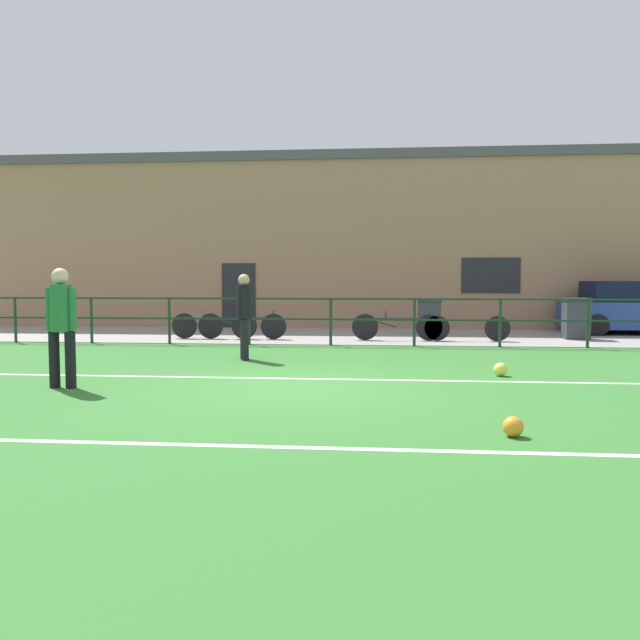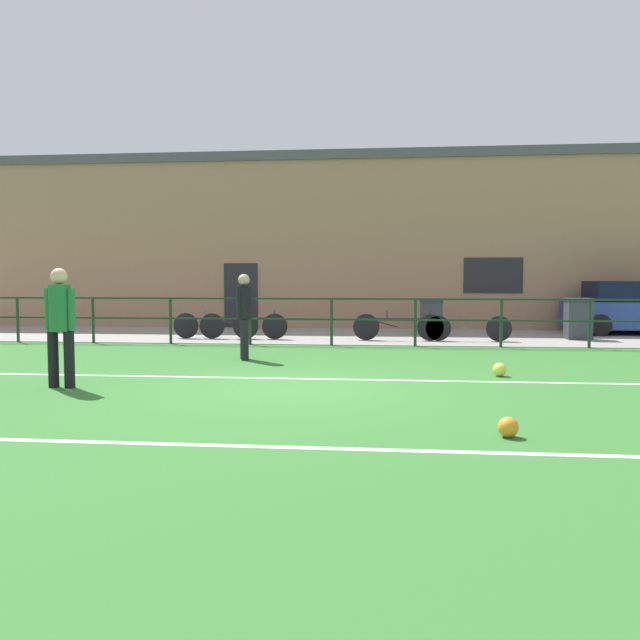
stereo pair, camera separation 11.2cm
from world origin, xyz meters
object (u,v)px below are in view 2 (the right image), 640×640
object	(u,v)px
player_goalkeeper	(244,311)
bicycle_parked_2	(215,325)
soccer_ball_spare	(508,427)
trash_bin_0	(578,318)
player_striker	(60,320)
parked_car_red	(638,309)
bicycle_parked_1	(468,328)
bicycle_parked_3	(398,327)
trash_bin_1	(431,317)
bicycle_parked_0	(243,326)
soccer_ball_match	(500,370)

from	to	relation	value
player_goalkeeper	bicycle_parked_2	world-z (taller)	player_goalkeeper
soccer_ball_spare	trash_bin_0	distance (m)	11.25
player_goalkeeper	soccer_ball_spare	bearing A→B (deg)	-162.22
player_goalkeeper	trash_bin_0	size ratio (longest dim) A/B	1.58
player_goalkeeper	bicycle_parked_2	bearing A→B (deg)	5.51
player_striker	parked_car_red	bearing A→B (deg)	-134.82
player_goalkeeper	trash_bin_0	world-z (taller)	player_goalkeeper
bicycle_parked_1	soccer_ball_spare	bearing A→B (deg)	-95.10
player_goalkeeper	bicycle_parked_3	bearing A→B (deg)	-55.38
player_striker	trash_bin_1	size ratio (longest dim) A/B	1.80
bicycle_parked_3	trash_bin_0	distance (m)	4.79
player_goalkeeper	bicycle_parked_0	size ratio (longest dim) A/B	0.72
soccer_ball_spare	trash_bin_0	xyz separation A→B (m)	(3.81, 10.58, 0.46)
soccer_ball_match	bicycle_parked_0	size ratio (longest dim) A/B	0.10
bicycle_parked_2	bicycle_parked_3	xyz separation A→B (m)	(4.81, 0.00, 0.00)
soccer_ball_match	parked_car_red	size ratio (longest dim) A/B	0.06
soccer_ball_match	trash_bin_1	distance (m)	7.44
bicycle_parked_0	bicycle_parked_3	distance (m)	4.06
player_striker	trash_bin_0	size ratio (longest dim) A/B	1.64
soccer_ball_match	parked_car_red	distance (m)	9.96
player_goalkeeper	player_striker	size ratio (longest dim) A/B	0.96
parked_car_red	bicycle_parked_1	distance (m)	5.82
bicycle_parked_0	trash_bin_0	size ratio (longest dim) A/B	2.18
soccer_ball_match	soccer_ball_spare	size ratio (longest dim) A/B	1.07
player_goalkeeper	soccer_ball_match	bearing A→B (deg)	-127.05
player_goalkeeper	soccer_ball_spare	distance (m)	7.10
bicycle_parked_1	bicycle_parked_2	size ratio (longest dim) A/B	0.95
bicycle_parked_0	player_goalkeeper	bearing A→B (deg)	-76.91
bicycle_parked_1	trash_bin_0	bearing A→B (deg)	15.37
soccer_ball_match	soccer_ball_spare	xyz separation A→B (m)	(-0.64, -4.09, -0.01)
soccer_ball_match	bicycle_parked_3	size ratio (longest dim) A/B	0.10
bicycle_parked_2	trash_bin_0	size ratio (longest dim) A/B	2.12
parked_car_red	trash_bin_1	distance (m)	6.04
parked_car_red	trash_bin_0	xyz separation A→B (m)	(-2.21, -1.88, -0.17)
player_goalkeeper	soccer_ball_spare	xyz separation A→B (m)	(4.05, -5.78, -0.86)
parked_car_red	bicycle_parked_0	xyz separation A→B (m)	(-10.99, -2.69, -0.37)
player_goalkeeper	bicycle_parked_2	distance (m)	4.37
player_striker	bicycle_parked_1	size ratio (longest dim) A/B	0.82
trash_bin_0	bicycle_parked_2	bearing A→B (deg)	-175.15
bicycle_parked_3	soccer_ball_spare	bearing A→B (deg)	-84.68
parked_car_red	soccer_ball_spare	bearing A→B (deg)	-115.78
player_striker	parked_car_red	xyz separation A→B (m)	(12.07, 10.11, -0.27)
bicycle_parked_0	trash_bin_1	bearing A→B (deg)	18.93
soccer_ball_match	trash_bin_1	xyz separation A→B (m)	(-0.58, 7.41, 0.41)
player_goalkeeper	parked_car_red	bearing A→B (deg)	-73.65
bicycle_parked_2	soccer_ball_match	bearing A→B (deg)	-41.77
soccer_ball_spare	trash_bin_1	bearing A→B (deg)	89.70
bicycle_parked_1	player_goalkeeper	bearing A→B (deg)	-140.92
player_striker	trash_bin_0	bearing A→B (deg)	-134.92
soccer_ball_match	bicycle_parked_1	world-z (taller)	bicycle_parked_1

